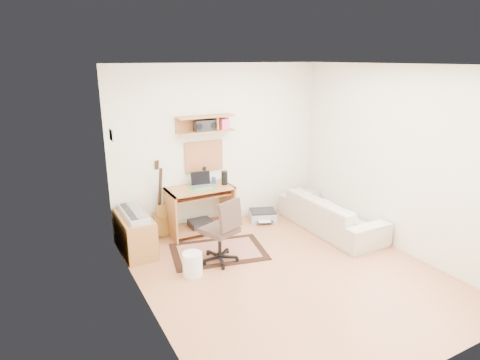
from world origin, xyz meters
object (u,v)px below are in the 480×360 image
task_chair (220,230)px  sofa (331,208)px  printer (263,215)px  cabinet (135,234)px  desk (200,210)px

task_chair → sofa: task_chair is taller
task_chair → printer: task_chair is taller
printer → cabinet: bearing=-155.9°
task_chair → cabinet: size_ratio=1.03×
desk → sofa: bearing=-25.5°
printer → desk: bearing=-161.3°
desk → cabinet: bearing=-170.8°
task_chair → printer: (1.28, 0.98, -0.38)m
desk → sofa: 2.08m
task_chair → printer: 1.66m
desk → printer: desk is taller
cabinet → printer: 2.23m
desk → cabinet: 1.10m
desk → sofa: size_ratio=0.53×
task_chair → sofa: (2.03, 0.12, -0.09)m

